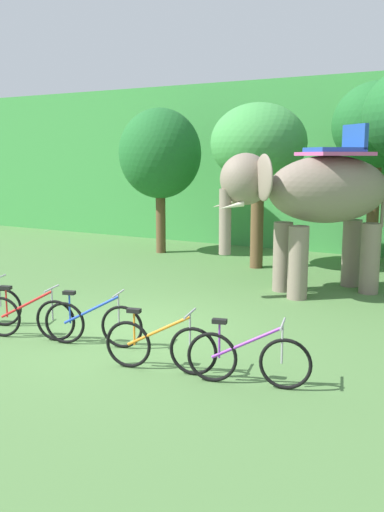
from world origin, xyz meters
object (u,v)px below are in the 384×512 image
at_px(bike_orange, 160,346).
at_px(bike_blue, 93,323).
at_px(elephant, 315,196).
at_px(bike_red, 28,317).
at_px(tree_center, 259,145).
at_px(tree_right, 378,127).
at_px(tree_center_right, 160,154).
at_px(bike_purple, 248,358).

bearing_deg(bike_orange, bike_blue, 165.55).
height_order(elephant, bike_blue, elephant).
relative_size(elephant, bike_blue, 2.29).
xyz_separation_m(bike_red, bike_orange, (2.75, -0.14, 0.00)).
distance_m(elephant, bike_orange, 6.01).
xyz_separation_m(tree_center, tree_right, (2.59, 2.52, 0.52)).
bearing_deg(tree_right, tree_center_right, -164.85).
height_order(bike_red, bike_orange, same).
distance_m(bike_blue, bike_purple, 2.89).
height_order(elephant, bike_orange, elephant).
relative_size(tree_center_right, tree_center, 1.02).
xyz_separation_m(tree_center_right, tree_center, (3.68, -0.82, 0.25)).
height_order(tree_center_right, bike_red, tree_center_right).
xyz_separation_m(elephant, bike_purple, (0.86, -5.56, -1.82)).
height_order(bike_red, bike_purple, same).
height_order(elephant, bike_purple, elephant).
height_order(tree_center, tree_right, tree_right).
distance_m(tree_center_right, tree_center, 3.78).
relative_size(tree_right, bike_red, 3.14).
distance_m(tree_center_right, bike_purple, 11.24).
height_order(bike_blue, bike_purple, same).
distance_m(tree_center, bike_purple, 8.82).
bearing_deg(tree_center, tree_center_right, 167.40).
height_order(tree_center_right, tree_center, tree_center_right).
xyz_separation_m(tree_center_right, bike_red, (2.74, -8.51, -2.76)).
height_order(tree_center, bike_purple, tree_center).
bearing_deg(bike_orange, bike_purple, 6.39).
relative_size(bike_red, bike_purple, 0.99).
xyz_separation_m(tree_center_right, elephant, (5.95, -2.95, -0.94)).
height_order(tree_center, elephant, tree_center).
bearing_deg(tree_center_right, bike_red, -72.15).
bearing_deg(bike_orange, tree_right, 85.66).
height_order(tree_center, bike_orange, tree_center).
relative_size(bike_red, bike_blue, 1.00).
bearing_deg(bike_blue, tree_center, 91.87).
bearing_deg(tree_center, bike_purple, -67.91).
bearing_deg(bike_blue, elephant, 69.17).
distance_m(tree_right, bike_purple, 10.82).
relative_size(tree_right, elephant, 1.37).
xyz_separation_m(tree_center, bike_red, (-0.94, -7.69, -3.01)).
distance_m(tree_right, bike_orange, 10.97).
bearing_deg(bike_blue, tree_right, 76.73).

